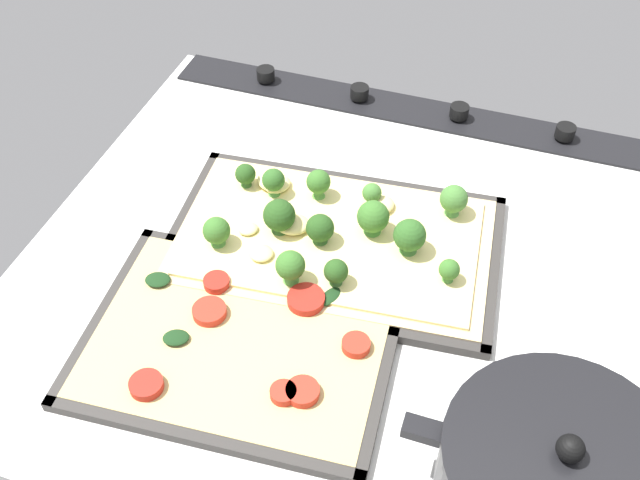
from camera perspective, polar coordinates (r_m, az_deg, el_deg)
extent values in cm
cube|color=silver|center=(91.30, 1.72, -2.55)|extent=(76.45, 73.07, 3.00)
cube|color=black|center=(114.05, 6.77, 10.00)|extent=(73.39, 7.00, 0.80)
cylinder|color=black|center=(112.25, 18.34, 7.91)|extent=(2.80, 2.80, 1.80)
cylinder|color=black|center=(112.43, 10.66, 9.70)|extent=(2.80, 2.80, 1.80)
cylinder|color=black|center=(114.67, 3.06, 11.29)|extent=(2.80, 2.80, 1.80)
cylinder|color=black|center=(118.85, -4.20, 12.61)|extent=(2.80, 2.80, 1.80)
cube|color=#33302D|center=(91.96, 1.03, -0.46)|extent=(42.58, 28.86, 0.50)
cube|color=#33302D|center=(100.23, 2.56, 4.57)|extent=(40.43, 4.80, 1.30)
cube|color=#33302D|center=(83.98, -0.80, -6.09)|extent=(40.43, 4.80, 1.30)
cube|color=#33302D|center=(90.96, 13.20, -2.36)|extent=(3.45, 25.36, 1.30)
cube|color=#33302D|center=(96.46, -10.43, 1.68)|extent=(3.45, 25.36, 1.30)
cube|color=#D3B77F|center=(91.42, 1.03, -0.14)|extent=(39.98, 26.25, 1.00)
cube|color=#EFDB8C|center=(90.91, 1.04, 0.17)|extent=(36.74, 23.70, 0.40)
cone|color=#5B9F46|center=(91.24, 4.04, 0.90)|extent=(2.19, 2.19, 1.07)
sphere|color=#386B28|center=(89.82, 4.10, 1.81)|extent=(3.98, 3.98, 3.98)
cone|color=#4D8B3F|center=(89.39, 6.80, -0.54)|extent=(2.16, 2.16, 1.13)
sphere|color=#2D5B23|center=(87.93, 6.91, 0.37)|extent=(3.93, 3.93, 3.93)
cone|color=#427635|center=(85.41, 1.22, -3.09)|extent=(1.57, 1.57, 0.94)
sphere|color=#264C1C|center=(84.26, 1.24, -2.41)|extent=(2.85, 2.85, 2.85)
cone|color=#5B9F46|center=(85.52, -2.26, -2.84)|extent=(1.90, 1.90, 1.34)
sphere|color=#386B28|center=(84.05, -2.30, -1.95)|extent=(3.46, 3.46, 3.46)
cone|color=#427635|center=(89.95, 0.01, 0.14)|extent=(1.90, 1.90, 0.91)
sphere|color=#264C1C|center=(88.70, 0.01, 0.93)|extent=(3.45, 3.45, 3.45)
cone|color=#5B9F46|center=(95.59, -0.11, 3.69)|extent=(1.72, 1.72, 1.30)
sphere|color=#386B28|center=(94.38, -0.12, 4.51)|extent=(3.12, 3.12, 3.12)
cone|color=#5B9F46|center=(90.48, -7.86, -0.04)|extent=(1.83, 1.83, 0.96)
sphere|color=#386B28|center=(89.25, -7.97, 0.73)|extent=(3.33, 3.33, 3.33)
cone|color=#68AD54|center=(95.03, 3.97, 3.05)|extent=(1.37, 1.37, 0.81)
sphere|color=#427533|center=(94.13, 4.01, 3.65)|extent=(2.49, 2.49, 2.49)
cone|color=#4D8B3F|center=(96.09, -3.56, 3.85)|extent=(1.62, 1.62, 1.30)
sphere|color=#2D5B23|center=(94.92, -3.60, 4.64)|extent=(2.95, 2.95, 2.95)
cone|color=#5B9F46|center=(87.18, 9.84, -2.69)|extent=(1.35, 1.35, 0.89)
sphere|color=#386B28|center=(86.18, 9.95, -2.09)|extent=(2.45, 2.45, 2.45)
cone|color=#427635|center=(91.36, -3.10, 1.01)|extent=(2.20, 2.20, 1.02)
sphere|color=#264C1C|center=(89.95, -3.15, 1.91)|extent=(3.99, 3.99, 3.99)
cone|color=#68AD54|center=(94.77, 10.11, 2.30)|extent=(1.93, 1.93, 1.16)
sphere|color=#427533|center=(93.49, 10.25, 3.14)|extent=(3.50, 3.50, 3.50)
cone|color=#427635|center=(97.83, -5.70, 4.43)|extent=(1.48, 1.48, 0.87)
sphere|color=#264C1C|center=(96.88, -5.76, 5.07)|extent=(2.70, 2.70, 2.70)
ellipsoid|color=#EFDB8C|center=(91.44, -2.14, 1.22)|extent=(4.94, 4.42, 1.50)
ellipsoid|color=#EFDB8C|center=(97.02, -3.28, 4.29)|extent=(4.36, 4.66, 1.29)
ellipsoid|color=#EFDB8C|center=(94.24, 4.68, 2.67)|extent=(4.55, 4.77, 1.30)
ellipsoid|color=#EFDB8C|center=(97.63, -3.79, 4.64)|extent=(5.09, 5.37, 1.47)
ellipsoid|color=#EFDB8C|center=(91.76, -5.47, 0.95)|extent=(3.21, 3.17, 0.85)
ellipsoid|color=#EFDB8C|center=(88.52, -4.53, -1.03)|extent=(3.46, 3.39, 1.00)
cube|color=#33302D|center=(82.94, -6.18, -7.88)|extent=(35.46, 28.32, 0.50)
cube|color=#33302D|center=(89.93, -3.68, -1.58)|extent=(33.67, 3.64, 1.30)
cube|color=#33302D|center=(76.62, -9.27, -14.92)|extent=(33.67, 3.64, 1.30)
cube|color=#33302D|center=(80.12, 5.00, -10.07)|extent=(3.08, 25.96, 1.30)
cube|color=#33302D|center=(88.09, -16.27, -5.34)|extent=(3.08, 25.96, 1.30)
cube|color=tan|center=(82.38, -6.22, -7.60)|extent=(32.90, 25.75, 0.90)
cylinder|color=#B22319|center=(84.16, -1.08, -4.59)|extent=(4.31, 4.31, 1.00)
cylinder|color=red|center=(77.04, -1.35, -11.57)|extent=(3.52, 3.52, 1.00)
cylinder|color=red|center=(77.09, -3.03, -11.60)|extent=(2.78, 2.78, 1.00)
cylinder|color=red|center=(80.39, 2.78, -8.05)|extent=(3.12, 3.12, 1.00)
cylinder|color=#B22319|center=(79.49, -13.21, -10.79)|extent=(3.55, 3.55, 1.00)
cylinder|color=#B22319|center=(86.61, -7.96, -3.24)|extent=(3.05, 3.05, 1.00)
cylinder|color=red|center=(83.96, -8.50, -5.46)|extent=(3.83, 3.83, 1.00)
ellipsoid|color=#193819|center=(82.47, -11.01, -7.38)|extent=(3.50, 3.11, 0.60)
ellipsoid|color=#193819|center=(88.22, -12.37, -2.99)|extent=(3.43, 2.96, 0.60)
ellipsoid|color=#193819|center=(84.05, -8.33, -5.46)|extent=(3.39, 3.65, 0.60)
ellipsoid|color=#193819|center=(84.56, 0.82, -4.36)|extent=(2.79, 3.62, 0.60)
cylinder|color=black|center=(67.51, 18.37, -15.62)|extent=(20.81, 20.81, 0.80)
sphere|color=black|center=(66.16, 18.70, -14.95)|extent=(2.40, 2.40, 2.40)
cube|color=black|center=(68.61, 7.88, -14.25)|extent=(3.60, 2.00, 1.20)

